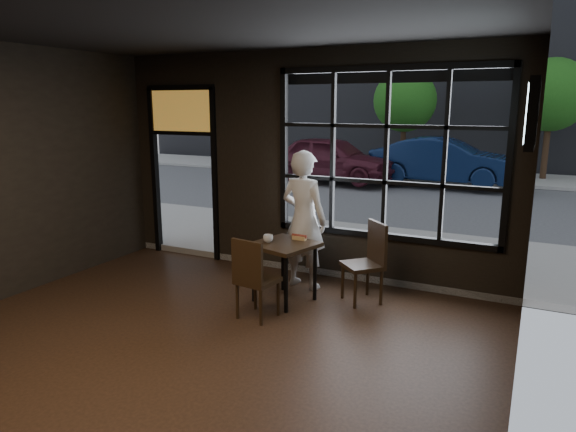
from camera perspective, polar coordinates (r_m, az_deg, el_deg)
The scene contains 17 objects.
floor at distance 5.00m, azimuth -16.19°, elevation -17.66°, with size 6.00×7.00×0.02m, color black.
ceiling at distance 4.42m, azimuth -18.86°, elevation 21.62°, with size 6.00×7.00×0.02m, color black.
wall_right at distance 3.25m, azimuth 24.89°, elevation -3.99°, with size 0.04×7.00×3.20m, color black.
window_frame at distance 6.91m, azimuth 10.84°, elevation 6.72°, with size 3.06×0.12×2.28m, color black.
stained_transom at distance 8.38m, azimuth -11.73°, elevation 11.40°, with size 1.20×0.06×0.70m, color orange.
street_asphalt at distance 27.42m, azimuth 19.84°, elevation 6.43°, with size 60.00×41.00×0.04m, color #545456.
cafe_table at distance 6.50m, azimuth -0.41°, elevation -6.21°, with size 0.70×0.70×0.76m, color black.
chair_near at distance 5.99m, azimuth -3.39°, elevation -6.84°, with size 0.42×0.42×0.97m, color black.
chair_window at distance 6.50m, azimuth 8.26°, elevation -5.18°, with size 0.44×0.44×1.02m, color black.
man at distance 6.87m, azimuth 1.76°, elevation -0.43°, with size 0.68×0.45×1.87m, color silver.
hotdog at distance 6.53m, azimuth 1.26°, elevation -2.40°, with size 0.20×0.08×0.06m, color tan, non-canonical shape.
cup at distance 6.42m, azimuth -2.23°, elevation -2.51°, with size 0.12×0.12×0.10m, color silver.
tv at distance 5.22m, azimuth 25.59°, elevation 10.26°, with size 0.12×1.05×0.62m, color black.
navy_car at distance 15.94m, azimuth 16.93°, elevation 5.84°, with size 1.47×4.23×1.39m, color #0B1939.
maroon_car at distance 16.16m, azimuth 4.80°, elevation 6.40°, with size 1.64×4.07×1.39m, color #481723.
tree_left at distance 18.42m, azimuth 12.86°, elevation 12.37°, with size 2.13×2.13×3.64m.
tree_right at distance 18.39m, azimuth 27.22°, elevation 11.85°, with size 2.27×2.27×3.87m.
Camera 1 is at (3.02, -3.14, 2.45)m, focal length 32.00 mm.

